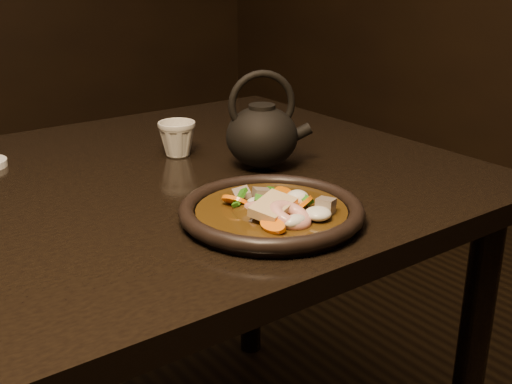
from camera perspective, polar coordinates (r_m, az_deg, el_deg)
table at (r=1.10m, az=-20.14°, el=-5.02°), size 1.60×0.90×0.75m
plate at (r=0.95m, az=1.37°, el=-1.78°), size 0.28×0.28×0.03m
stirfry at (r=0.94m, az=1.66°, el=-1.59°), size 0.14×0.16×0.05m
tea_cup at (r=1.26m, az=-7.02°, el=4.82°), size 0.09×0.09×0.07m
teapot at (r=1.17m, az=0.56°, el=5.26°), size 0.16×0.13×0.18m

